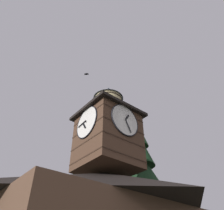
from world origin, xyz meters
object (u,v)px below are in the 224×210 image
object	(u,v)px
clock_tower	(108,132)
pine_tree_aside	(144,208)
flying_bird_high	(86,74)
pine_tree_behind	(90,198)

from	to	relation	value
clock_tower	pine_tree_aside	distance (m)	8.91
flying_bird_high	clock_tower	bearing A→B (deg)	116.02
pine_tree_aside	flying_bird_high	xyz separation A→B (m)	(8.25, 0.88, 12.16)
clock_tower	flying_bird_high	world-z (taller)	flying_bird_high
pine_tree_aside	flying_bird_high	size ratio (longest dim) A/B	35.88
clock_tower	pine_tree_aside	xyz separation A→B (m)	(-7.09, -3.26, -4.31)
pine_tree_behind	pine_tree_aside	bearing A→B (deg)	160.56
clock_tower	pine_tree_behind	world-z (taller)	pine_tree_behind
flying_bird_high	pine_tree_aside	bearing A→B (deg)	-173.95
clock_tower	pine_tree_aside	world-z (taller)	pine_tree_aside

